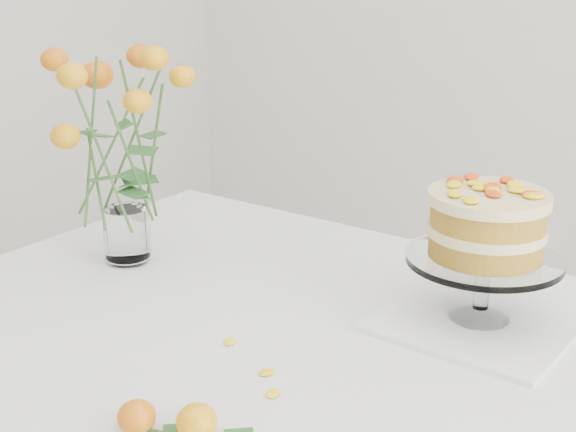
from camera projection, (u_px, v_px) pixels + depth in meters
name	position (u px, v px, depth m)	size (l,w,h in m)	color
table	(332.00, 387.00, 1.24)	(1.43, 0.93, 0.76)	tan
napkin	(479.00, 320.00, 1.26)	(0.29, 0.29, 0.01)	silver
cake_stand	(486.00, 231.00, 1.21)	(0.24, 0.24, 0.22)	silver
rose_vase	(120.00, 133.00, 1.43)	(0.36, 0.36, 0.42)	silver
loose_rose_near	(197.00, 422.00, 0.96)	(0.09, 0.05, 0.04)	yellow
loose_rose_far	(137.00, 417.00, 0.98)	(0.08, 0.05, 0.04)	#CE490A
stray_petal_a	(230.00, 342.00, 1.20)	(0.03, 0.02, 0.00)	yellow
stray_petal_b	(267.00, 372.00, 1.11)	(0.03, 0.02, 0.00)	yellow
stray_petal_c	(273.00, 394.00, 1.06)	(0.03, 0.02, 0.00)	yellow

